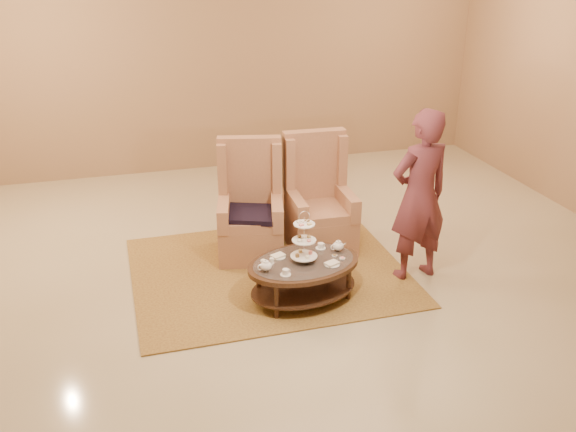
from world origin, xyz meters
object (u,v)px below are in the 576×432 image
object	(u,v)px
tea_table	(304,268)
armchair_right	(318,210)
person	(419,196)
armchair_left	(251,217)

from	to	relation	value
tea_table	armchair_right	distance (m)	1.23
person	armchair_left	bearing A→B (deg)	-42.18
armchair_left	armchair_right	xyz separation A→B (m)	(0.77, -0.03, 0.00)
tea_table	armchair_left	size ratio (longest dim) A/B	0.97
armchair_right	armchair_left	bearing A→B (deg)	-179.82
armchair_right	tea_table	bearing A→B (deg)	-112.50
armchair_left	armchair_right	world-z (taller)	armchair_right
armchair_left	person	distance (m)	1.86
armchair_left	armchair_right	distance (m)	0.77
person	armchair_right	bearing A→B (deg)	-61.55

